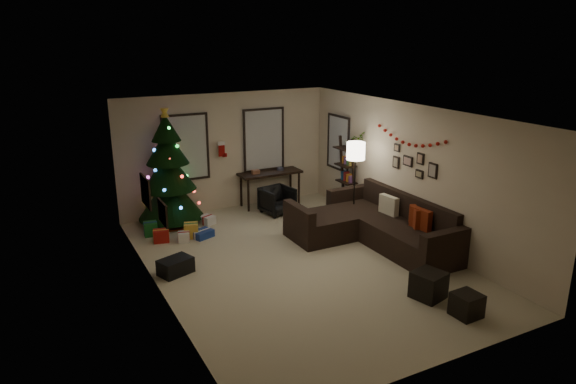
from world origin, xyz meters
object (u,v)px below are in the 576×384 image
Objects in this scene: christmas_tree at (169,175)px; desk_chair at (277,200)px; sofa at (374,227)px; desk at (270,176)px; bookshelf at (347,176)px.

desk_chair is at bearing -12.48° from christmas_tree.
sofa is at bearing -41.93° from christmas_tree.
desk_chair is (-0.13, -0.65, -0.41)m from desk.
desk_chair is 1.68m from bookshelf.
christmas_tree reaches higher than desk.
sofa is at bearing -75.33° from desk.
christmas_tree is at bearing 162.61° from bookshelf.
christmas_tree is 1.47× the size of bookshelf.
desk is 2.43× the size of desk_chair.
bookshelf reaches higher than sofa.
desk is at bearing 3.17° from christmas_tree.
sofa is at bearing -78.81° from desk_chair.
sofa is 1.79× the size of bookshelf.
bookshelf reaches higher than desk_chair.
sofa is at bearing -106.13° from bookshelf.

